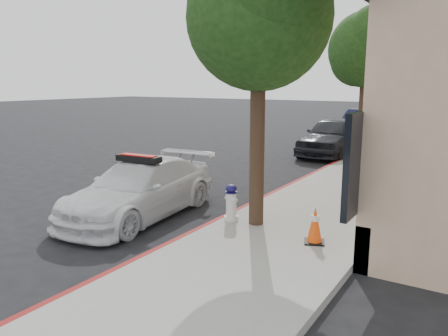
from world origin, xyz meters
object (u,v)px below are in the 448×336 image
at_px(traffic_cone, 315,225).
at_px(parked_car_mid, 333,136).
at_px(police_car, 140,189).
at_px(fire_hydrant, 231,203).
at_px(parked_car_far, 364,126).

bearing_deg(traffic_cone, parked_car_mid, 106.47).
xyz_separation_m(parked_car_mid, traffic_cone, (3.12, -10.56, -0.32)).
height_order(police_car, fire_hydrant, police_car).
xyz_separation_m(parked_car_far, traffic_cone, (3.12, -15.42, -0.33)).
bearing_deg(parked_car_far, fire_hydrant, -86.37).
height_order(parked_car_far, fire_hydrant, parked_car_far).
height_order(parked_car_mid, traffic_cone, parked_car_mid).
bearing_deg(parked_car_far, parked_car_mid, -90.73).
height_order(police_car, traffic_cone, police_car).
relative_size(parked_car_mid, parked_car_far, 0.95).
relative_size(fire_hydrant, traffic_cone, 1.14).
distance_m(parked_car_far, traffic_cone, 15.74).
bearing_deg(parked_car_far, police_car, -94.48).
bearing_deg(parked_car_far, traffic_cone, -79.29).
relative_size(police_car, parked_car_far, 0.91).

